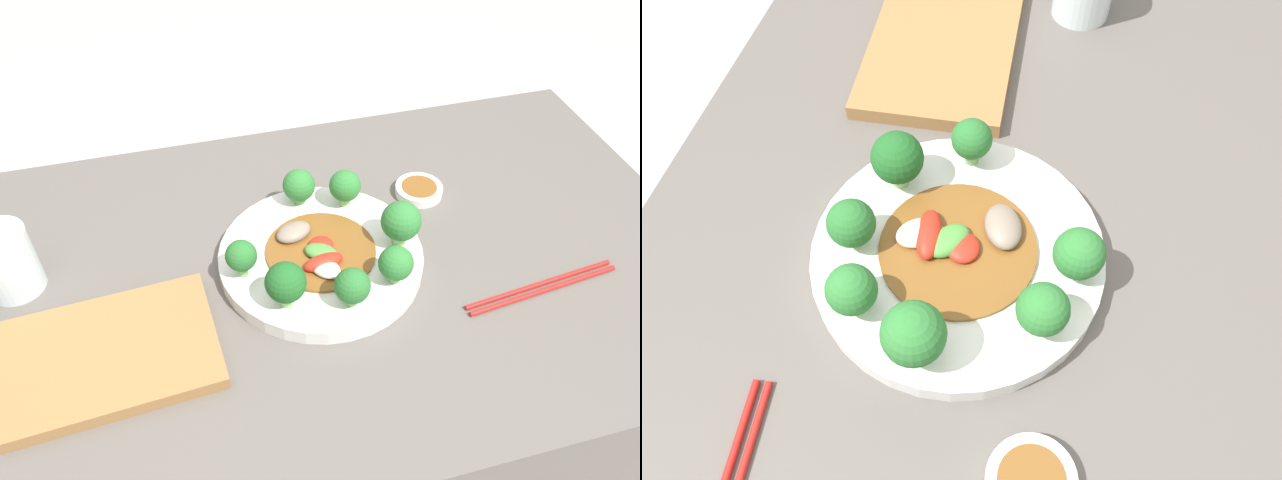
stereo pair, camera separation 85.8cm
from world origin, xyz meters
The scene contains 12 objects.
ground_plane centered at (0.00, 0.00, 0.00)m, with size 8.00×8.00×0.00m, color #B7B2A8.
table centered at (0.00, 0.00, 0.36)m, with size 1.19×0.71×0.73m.
plate centered at (-0.01, 0.00, 0.74)m, with size 0.30×0.30×0.02m.
broccoli_south centered at (-0.01, -0.12, 0.78)m, with size 0.05×0.05×0.06m.
broccoli_southwest centered at (-0.07, -0.09, 0.79)m, with size 0.05×0.05×0.06m.
broccoli_northeast centered at (0.06, 0.08, 0.79)m, with size 0.06×0.06×0.07m.
broccoli_north centered at (-0.03, 0.10, 0.78)m, with size 0.05×0.05×0.06m.
broccoli_northwest centered at (-0.09, 0.08, 0.78)m, with size 0.05×0.05×0.06m.
broccoli_east centered at (0.11, 0.01, 0.78)m, with size 0.04×0.04×0.06m.
broccoli_west centered at (-0.13, 0.01, 0.79)m, with size 0.06×0.06×0.07m.
stirfry_center centered at (0.00, 0.00, 0.76)m, with size 0.16×0.16×0.02m.
cutting_board centered at (0.29, 0.09, 0.74)m, with size 0.28×0.20×0.02m.
Camera 2 is at (-0.33, -0.08, 1.29)m, focal length 35.00 mm.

